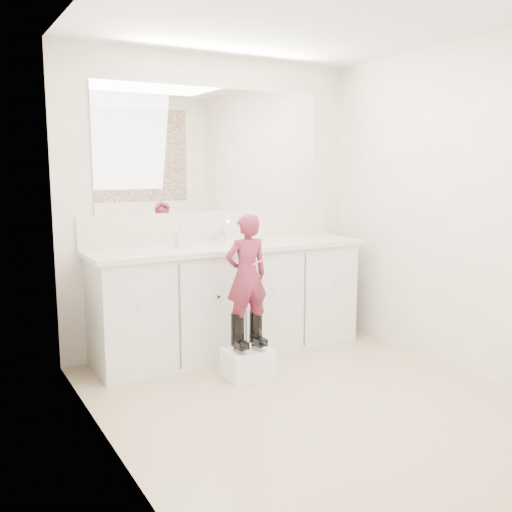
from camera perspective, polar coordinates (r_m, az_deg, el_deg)
floor at (r=3.80m, az=6.15°, el=-14.50°), size 3.00×3.00×0.00m
ceiling at (r=3.60m, az=6.84°, el=23.20°), size 3.00×3.00×0.00m
wall_back at (r=4.79m, az=-4.21°, el=5.22°), size 2.60×0.00×2.60m
wall_left at (r=2.93m, az=-14.52°, el=2.60°), size 0.00×3.00×3.00m
wall_right at (r=4.40m, az=20.33°, el=4.35°), size 0.00×3.00×3.00m
vanity_cabinet at (r=4.66m, az=-2.63°, el=-4.51°), size 2.20×0.55×0.85m
countertop at (r=4.57m, az=-2.59°, el=0.89°), size 2.28×0.58×0.04m
backsplash at (r=4.79m, az=-4.10°, el=3.00°), size 2.28×0.03×0.25m
mirror at (r=4.77m, az=-4.20°, el=10.49°), size 2.00×0.02×1.00m
faucet at (r=4.70m, az=-3.51°, el=1.98°), size 0.08×0.08×0.10m
cup at (r=4.71m, az=0.22°, el=2.04°), size 0.13×0.13×0.11m
soap_bottle at (r=4.41m, az=-7.66°, el=1.94°), size 0.10×0.10×0.17m
step_stool at (r=4.18m, az=-0.79°, el=-10.70°), size 0.34×0.29×0.21m
boot_left at (r=4.09m, az=-1.86°, el=-7.62°), size 0.11×0.19×0.27m
boot_right at (r=4.16m, az=-0.02°, el=-7.33°), size 0.11×0.19×0.27m
toddler at (r=4.03m, az=-0.95°, el=-1.97°), size 0.33×0.22×0.88m
toothbrush at (r=3.97m, az=0.49°, el=-0.49°), size 0.14×0.02×0.06m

